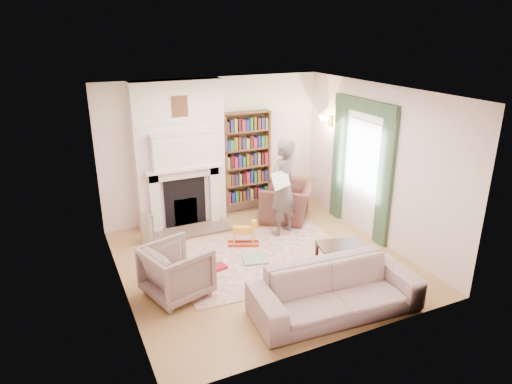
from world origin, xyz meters
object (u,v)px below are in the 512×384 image
coffee_table (340,257)px  rocking_horse (243,233)px  armchair_left (177,271)px  man_reading (283,188)px  sofa (336,290)px  armchair_reading (288,201)px  bookcase (246,158)px  paraffin_heater (147,230)px

coffee_table → rocking_horse: size_ratio=1.27×
armchair_left → rocking_horse: (1.50, 1.05, -0.14)m
armchair_left → man_reading: size_ratio=0.47×
rocking_horse → sofa: bearing=-58.4°
armchair_reading → armchair_left: bearing=-19.5°
bookcase → armchair_left: bookcase is taller
paraffin_heater → armchair_left: bearing=-88.9°
man_reading → coffee_table: (0.20, -1.61, -0.69)m
bookcase → sofa: bookcase is taller
armchair_reading → paraffin_heater: 2.85m
armchair_reading → paraffin_heater: armchair_reading is taller
sofa → paraffin_heater: size_ratio=4.20×
bookcase → armchair_reading: size_ratio=1.65×
armchair_reading → man_reading: bearing=0.7°
armchair_left → sofa: (1.84, -1.32, -0.05)m
rocking_horse → coffee_table: bearing=-30.2°
armchair_left → armchair_reading: bearing=-74.0°
coffee_table → sofa: bearing=-113.9°
armchair_reading → paraffin_heater: (-2.85, 0.03, -0.09)m
armchair_left → paraffin_heater: armchair_left is taller
sofa → coffee_table: bearing=56.4°
bookcase → armchair_left: size_ratio=2.17×
armchair_reading → man_reading: 0.93m
coffee_table → paraffin_heater: paraffin_heater is taller
armchair_reading → coffee_table: bearing=31.0°
bookcase → armchair_reading: bearing=-48.6°
bookcase → coffee_table: bookcase is taller
sofa → man_reading: 2.66m
paraffin_heater → sofa: bearing=-59.4°
sofa → rocking_horse: bearing=102.2°
paraffin_heater → rocking_horse: bearing=-27.3°
armchair_left → sofa: armchair_left is taller
armchair_reading → armchair_left: size_ratio=1.31×
sofa → man_reading: bearing=82.4°
sofa → paraffin_heater: 3.68m
armchair_reading → rocking_horse: (-1.31, -0.77, -0.12)m
bookcase → man_reading: bearing=-83.1°
armchair_reading → coffee_table: (-0.25, -2.21, -0.14)m
sofa → coffee_table: 1.18m
armchair_reading → man_reading: man_reading is taller
bookcase → sofa: (-0.37, -3.83, -0.84)m
bookcase → rocking_horse: bookcase is taller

